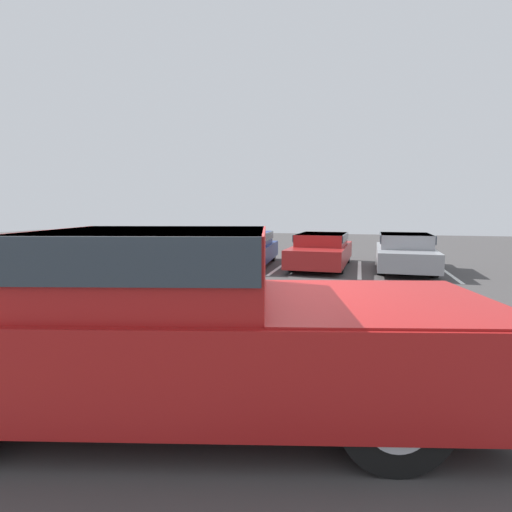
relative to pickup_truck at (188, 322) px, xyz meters
The scene contains 12 objects.
ground_plane 1.13m from the pickup_truck, 75.97° to the left, with size 60.00×60.00×0.00m, color #423F3F.
stall_stripe_a 12.20m from the pickup_truck, 122.18° to the left, with size 0.12×4.36×0.01m, color white.
stall_stripe_b 11.01m from the pickup_truck, 110.16° to the left, with size 0.12×4.36×0.01m, color white.
stall_stripe_c 10.40m from the pickup_truck, 95.99° to the left, with size 0.12×4.36×0.01m, color white.
stall_stripe_d 10.47m from the pickup_truck, 81.06° to the left, with size 0.12×4.36×0.01m, color white.
stall_stripe_e 11.21m from the pickup_truck, 67.24° to the left, with size 0.12×4.36×0.01m, color white.
pickup_truck is the anchor object (origin of this frame).
parked_sedan_a 11.33m from the pickup_truck, 116.32° to the left, with size 2.16×4.67×1.16m.
parked_sedan_b 10.58m from the pickup_truck, 102.71° to the left, with size 2.05×4.42×1.19m.
parked_sedan_c 10.53m from the pickup_truck, 88.26° to the left, with size 1.97×4.65×1.17m.
parked_sedan_d 10.87m from the pickup_truck, 73.69° to the left, with size 1.89×4.30×1.20m.
traffic_cone 5.30m from the pickup_truck, 149.50° to the left, with size 0.52×0.52×0.45m.
Camera 1 is at (1.41, -4.15, 1.97)m, focal length 28.00 mm.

